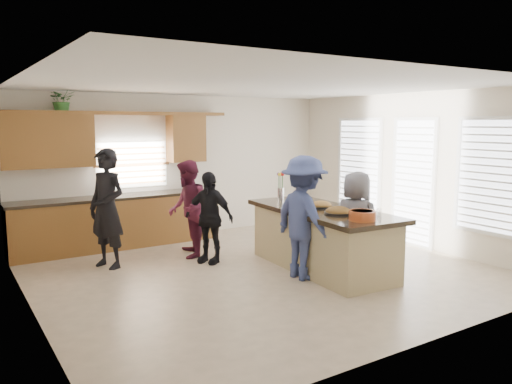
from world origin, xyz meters
TOP-DOWN VIEW (x-y plane):
  - floor at (0.00, 0.00)m, footprint 6.50×6.50m
  - room_shell at (0.00, 0.00)m, footprint 6.52×6.02m
  - back_cabinetry at (-1.47, 2.73)m, footprint 4.08×0.66m
  - right_wall_glazing at (3.22, -0.13)m, footprint 0.06×4.00m
  - island at (0.84, -0.37)m, footprint 1.32×2.77m
  - platter_front at (0.75, -0.83)m, footprint 0.40×0.40m
  - platter_mid at (0.90, -0.27)m, footprint 0.37×0.37m
  - platter_back at (0.67, 0.07)m, footprint 0.35×0.35m
  - salad_bowl at (0.68, -1.39)m, footprint 0.36×0.36m
  - clear_cup at (1.12, -1.27)m, footprint 0.08×0.08m
  - plate_stack at (0.88, 0.42)m, footprint 0.24×0.24m
  - flower_vase at (0.94, 0.88)m, footprint 0.14×0.14m
  - potted_plant at (-2.23, 2.82)m, footprint 0.47×0.42m
  - woman_left_back at (-1.92, 1.51)m, footprint 0.70×0.81m
  - woman_left_mid at (-0.60, 1.41)m, footprint 0.86×0.97m
  - woman_left_front at (-0.46, 0.90)m, footprint 0.76×0.93m
  - woman_right_back at (0.32, -0.59)m, footprint 0.68×1.17m
  - woman_right_front at (1.06, -0.88)m, footprint 0.73×0.89m

SIDE VIEW (x-z plane):
  - floor at x=0.00m, z-range 0.00..0.00m
  - island at x=0.84m, z-range -0.02..0.93m
  - woman_left_front at x=-0.46m, z-range 0.00..1.49m
  - woman_right_front at x=1.06m, z-range 0.00..1.56m
  - woman_left_mid at x=-0.60m, z-range 0.00..1.64m
  - woman_right_back at x=0.32m, z-range 0.00..1.79m
  - back_cabinetry at x=-1.47m, z-range -0.32..2.14m
  - woman_left_back at x=-1.92m, z-range 0.00..1.87m
  - plate_stack at x=0.88m, z-range 0.95..0.99m
  - platter_back at x=0.67m, z-range 0.91..1.05m
  - platter_mid at x=0.90m, z-range 0.90..1.05m
  - platter_front at x=0.75m, z-range 0.90..1.06m
  - clear_cup at x=1.12m, z-range 0.95..1.06m
  - salad_bowl at x=0.68m, z-range 0.96..1.09m
  - flower_vase at x=0.94m, z-range 0.97..1.42m
  - right_wall_glazing at x=3.22m, z-range 0.22..2.47m
  - room_shell at x=0.00m, z-range 0.50..3.31m
  - potted_plant at x=-2.23m, z-range 2.40..2.88m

